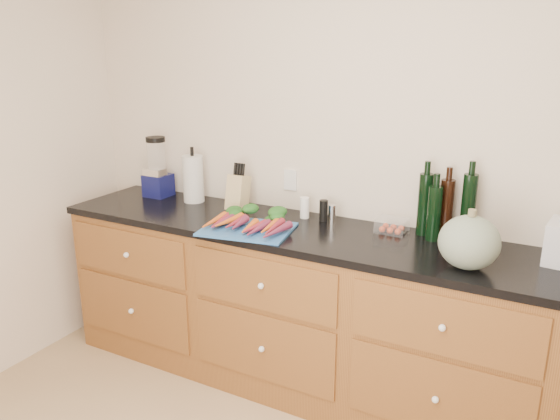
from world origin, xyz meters
The scene contains 14 objects.
wall_back centered at (0.00, 1.62, 1.30)m, with size 4.10×0.05×2.60m, color beige.
cabinets centered at (0.00, 1.30, 0.45)m, with size 3.60×0.64×0.90m.
countertop centered at (0.00, 1.30, 0.92)m, with size 3.64×0.62×0.04m, color black.
cutting_board centered at (-0.62, 1.14, 0.95)m, with size 0.46×0.35×0.01m, color #2C63AA.
carrots centered at (-0.62, 1.18, 0.98)m, with size 0.43×0.32×0.06m.
squash centered at (0.50, 1.16, 1.06)m, with size 0.27×0.27×0.24m, color slate.
blender_appliance centered at (-1.50, 1.46, 1.11)m, with size 0.15×0.15×0.39m.
paper_towel centered at (-1.21, 1.46, 1.09)m, with size 0.13×0.13×0.29m, color silver.
knife_block centered at (-0.87, 1.44, 1.04)m, with size 0.10×0.10×0.21m, color tan.
grinder_salt centered at (-0.45, 1.48, 1.00)m, with size 0.05×0.05×0.12m, color white.
grinder_pepper centered at (-0.33, 1.48, 1.00)m, with size 0.05×0.05×0.12m, color black.
canister_chrome centered at (-0.28, 1.48, 0.99)m, with size 0.04×0.04×0.10m, color silver.
tomato_box centered at (0.06, 1.47, 0.98)m, with size 0.16×0.13×0.07m, color white.
bottles centered at (0.31, 1.51, 1.10)m, with size 0.28×0.15×0.34m.
Camera 1 is at (0.82, -1.19, 1.88)m, focal length 35.00 mm.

